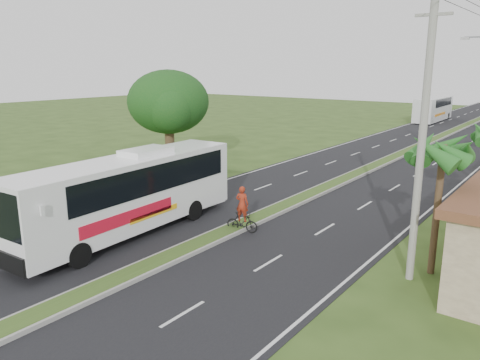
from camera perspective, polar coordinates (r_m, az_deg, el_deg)
The scene contains 11 objects.
ground at distance 21.18m, azimuth -4.52°, elevation -7.80°, with size 180.00×180.00×0.00m, color #31481A.
road_asphalt at distance 37.93m, azimuth 15.77°, elevation 1.40°, with size 14.00×160.00×0.02m, color black.
median_strip at distance 37.91m, azimuth 15.78°, elevation 1.54°, with size 1.20×160.00×0.18m.
lane_edge_left at distance 40.73m, azimuth 6.97°, elevation 2.63°, with size 0.12×160.00×0.01m, color silver.
lane_edge_right at distance 36.17m, azimuth 25.68°, elevation -0.04°, with size 0.12×160.00×0.01m, color silver.
palm_verge_a at distance 18.46m, azimuth 23.52°, elevation 3.19°, with size 2.40×2.40×5.45m.
shade_tree at distance 35.43m, azimuth -8.83°, elevation 9.14°, with size 6.30×6.00×7.54m.
utility_pole_a at distance 17.49m, azimuth 21.43°, elevation 5.95°, with size 1.60×0.28×11.00m.
coach_bus_main at distance 22.35m, azimuth -13.27°, elevation -1.14°, with size 3.15×12.29×3.94m.
coach_bus_far at distance 73.79m, azimuth 22.51°, elevation 8.13°, with size 2.58×11.55×3.36m.
motorcyclist at distance 22.31m, azimuth 0.26°, elevation -4.30°, with size 1.63×0.80×2.28m.
Camera 1 is at (13.07, -14.76, 7.75)m, focal length 35.00 mm.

